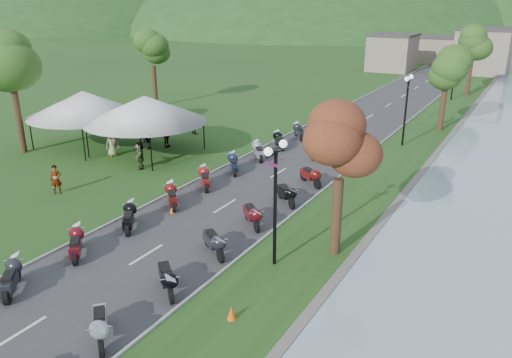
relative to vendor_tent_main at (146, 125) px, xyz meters
The scene contains 12 objects.
road 16.20m from the vendor_tent_main, 52.40° to the left, with size 7.00×120.00×0.02m, color #3B3B3E.
hills_backdrop 173.02m from the vendor_tent_main, 86.75° to the left, with size 360.00×120.00×76.00m, color #285621, non-canonical shape.
far_building 58.26m from the vendor_tent_main, 82.30° to the left, with size 18.00×16.00×5.00m, color gray.
moto_row_left 13.55m from the vendor_tent_main, 56.63° to the right, with size 2.60×48.30×1.10m, color #331411, non-canonical shape.
moto_row_right 19.12m from the vendor_tent_main, 49.94° to the right, with size 2.60×31.32×1.10m, color #331411, non-canonical shape.
vendor_tent_main is the anchor object (origin of this frame).
vendor_tent_side 5.12m from the vendor_tent_main, behind, with size 5.28×5.28×4.00m, color silver, non-canonical shape.
tree_park_left 9.20m from the vendor_tent_main, 151.61° to the right, with size 3.51×3.51×9.74m, color #396922, non-canonical shape.
tree_lakeside 18.13m from the vendor_tent_main, 23.38° to the right, with size 2.72×2.72×7.54m, color #396922, non-canonical shape.
pedestrian_a 8.61m from the vendor_tent_main, 84.34° to the right, with size 0.60×0.44×1.64m, color slate.
pedestrian_b 6.33m from the vendor_tent_main, 94.27° to the left, with size 0.78×0.43×1.61m, color slate.
pedestrian_c 2.23m from the vendor_tent_main, 132.92° to the left, with size 0.98×0.41×1.52m, color slate.
Camera 1 is at (13.21, 2.21, 10.10)m, focal length 35.00 mm.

